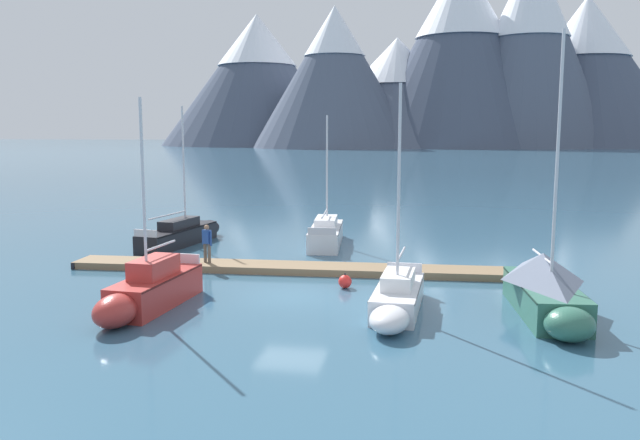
{
  "coord_description": "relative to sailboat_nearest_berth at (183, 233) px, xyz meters",
  "views": [
    {
      "loc": [
        5.29,
        -22.65,
        6.12
      ],
      "look_at": [
        0.0,
        6.0,
        2.0
      ],
      "focal_mm": 35.93,
      "sensor_mm": 36.0,
      "label": 1
    }
  ],
  "objects": [
    {
      "name": "person_on_dock",
      "position": [
        3.51,
        -5.71,
        0.66
      ],
      "size": [
        0.53,
        0.37,
        1.69
      ],
      "color": "brown",
      "rests_on": "dock"
    },
    {
      "name": "mountain_rear_spur",
      "position": [
        43.42,
        203.69,
        34.93
      ],
      "size": [
        56.51,
        56.51,
        67.72
      ],
      "color": "#4C566B",
      "rests_on": "ground"
    },
    {
      "name": "sailboat_far_berth",
      "position": [
        17.05,
        -10.4,
        0.35
      ],
      "size": [
        2.33,
        6.31,
        9.16
      ],
      "color": "#336B56",
      "rests_on": "ground"
    },
    {
      "name": "sailboat_nearest_berth",
      "position": [
        0.0,
        0.0,
        0.0
      ],
      "size": [
        2.29,
        7.29,
        7.36
      ],
      "color": "black",
      "rests_on": "ground"
    },
    {
      "name": "mountain_west_summit",
      "position": [
        -57.62,
        216.7,
        25.76
      ],
      "size": [
        75.4,
        75.4,
        50.82
      ],
      "color": "#424C60",
      "rests_on": "ground"
    },
    {
      "name": "mooring_buoy_channel_marker",
      "position": [
        9.98,
        -7.98,
        -0.33
      ],
      "size": [
        0.52,
        0.52,
        0.6
      ],
      "color": "red",
      "rests_on": "ground"
    },
    {
      "name": "sailboat_mid_dock_port",
      "position": [
        7.6,
        1.48,
        0.03
      ],
      "size": [
        2.13,
        6.66,
        6.88
      ],
      "color": "silver",
      "rests_on": "ground"
    },
    {
      "name": "sailboat_second_berth",
      "position": [
        3.81,
        -12.21,
        0.09
      ],
      "size": [
        1.75,
        5.84,
        7.18
      ],
      "color": "#B2332D",
      "rests_on": "ground"
    },
    {
      "name": "sailboat_mid_dock_starboard",
      "position": [
        12.18,
        -11.17,
        -0.05
      ],
      "size": [
        1.65,
        5.83,
        7.61
      ],
      "color": "white",
      "rests_on": "ground"
    },
    {
      "name": "mountain_central_massif",
      "position": [
        -22.3,
        189.04,
        24.0
      ],
      "size": [
        56.82,
        56.82,
        47.81
      ],
      "color": "#4C566B",
      "rests_on": "ground"
    },
    {
      "name": "dock",
      "position": [
        8.14,
        -5.41,
        -0.45
      ],
      "size": [
        21.32,
        2.87,
        0.3
      ],
      "color": "#846B4C",
      "rests_on": "ground"
    },
    {
      "name": "mountain_north_horn",
      "position": [
        64.7,
        217.79,
        27.33
      ],
      "size": [
        72.47,
        72.47,
        53.67
      ],
      "color": "#424C60",
      "rests_on": "ground"
    },
    {
      "name": "ground_plane",
      "position": [
        8.14,
        -9.41,
        -0.6
      ],
      "size": [
        700.0,
        700.0,
        0.0
      ],
      "primitive_type": "plane",
      "color": "#335B75"
    },
    {
      "name": "mountain_shoulder_ridge",
      "position": [
        -2.15,
        206.86,
        19.87
      ],
      "size": [
        71.59,
        71.59,
        39.14
      ],
      "color": "#4C566B",
      "rests_on": "ground"
    },
    {
      "name": "mountain_east_summit",
      "position": [
        20.11,
        206.86,
        34.02
      ],
      "size": [
        72.6,
        72.6,
        66.32
      ],
      "color": "#424C60",
      "rests_on": "ground"
    }
  ]
}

